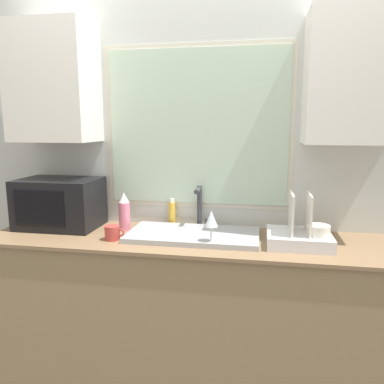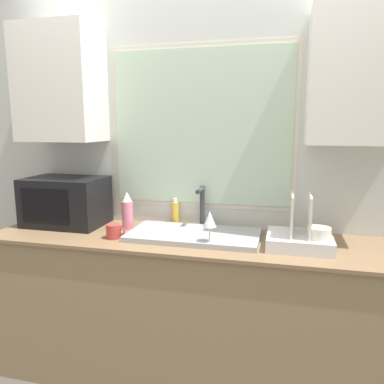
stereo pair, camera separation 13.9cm
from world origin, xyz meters
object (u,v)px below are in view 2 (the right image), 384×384
object	(u,v)px
microwave	(66,201)
dish_rack	(301,237)
spray_bottle	(127,211)
mug_near_sink	(114,231)
faucet	(202,204)
wine_glass	(210,220)
soap_bottle	(175,213)

from	to	relation	value
microwave	dish_rack	world-z (taller)	microwave
spray_bottle	microwave	bearing A→B (deg)	-179.69
spray_bottle	mug_near_sink	distance (m)	0.22
faucet	wine_glass	world-z (taller)	faucet
microwave	wine_glass	size ratio (longest dim) A/B	2.50
soap_bottle	mug_near_sink	distance (m)	0.46
mug_near_sink	wine_glass	xyz separation A→B (m)	(0.58, -0.02, 0.11)
mug_near_sink	dish_rack	bearing A→B (deg)	4.75
spray_bottle	wine_glass	bearing A→B (deg)	-21.66
mug_near_sink	faucet	bearing A→B (deg)	36.76
dish_rack	wine_glass	xyz separation A→B (m)	(-0.48, -0.11, 0.09)
wine_glass	faucet	bearing A→B (deg)	108.43
faucet	microwave	bearing A→B (deg)	-171.49
dish_rack	mug_near_sink	xyz separation A→B (m)	(-1.06, -0.09, -0.02)
faucet	mug_near_sink	bearing A→B (deg)	-143.24
dish_rack	spray_bottle	bearing A→B (deg)	173.50
soap_bottle	wine_glass	distance (m)	0.50
faucet	wine_glass	size ratio (longest dim) A/B	1.35
dish_rack	wine_glass	size ratio (longest dim) A/B	1.72
microwave	dish_rack	size ratio (longest dim) A/B	1.46
wine_glass	dish_rack	bearing A→B (deg)	12.79
spray_bottle	mug_near_sink	xyz separation A→B (m)	(0.00, -0.21, -0.07)
microwave	mug_near_sink	distance (m)	0.50
spray_bottle	soap_bottle	xyz separation A→B (m)	(0.27, 0.16, -0.03)
dish_rack	soap_bottle	distance (m)	0.84
dish_rack	soap_bottle	size ratio (longest dim) A/B	1.89
microwave	spray_bottle	size ratio (longest dim) A/B	2.09
spray_bottle	mug_near_sink	bearing A→B (deg)	-88.99
faucet	microwave	world-z (taller)	microwave
microwave	spray_bottle	bearing A→B (deg)	0.31
faucet	microwave	distance (m)	0.90
faucet	mug_near_sink	size ratio (longest dim) A/B	2.32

